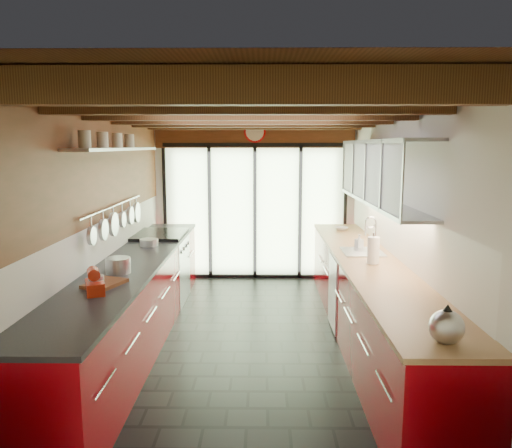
# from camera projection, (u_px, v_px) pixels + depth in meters

# --- Properties ---
(ground) EXTENTS (5.50, 5.50, 0.00)m
(ground) POSITION_uv_depth(u_px,v_px,m) (251.00, 341.00, 5.50)
(ground) COLOR black
(ground) RESTS_ON ground
(room_shell) EXTENTS (5.50, 5.50, 5.50)m
(room_shell) POSITION_uv_depth(u_px,v_px,m) (251.00, 192.00, 5.25)
(room_shell) COLOR silver
(room_shell) RESTS_ON ground
(ceiling_beams) EXTENTS (3.14, 5.06, 4.90)m
(ceiling_beams) POSITION_uv_depth(u_px,v_px,m) (252.00, 116.00, 5.49)
(ceiling_beams) COLOR #593316
(ceiling_beams) RESTS_ON ground
(glass_door) EXTENTS (2.95, 0.10, 2.90)m
(glass_door) POSITION_uv_depth(u_px,v_px,m) (255.00, 176.00, 7.90)
(glass_door) COLOR #C6EAAD
(glass_door) RESTS_ON ground
(left_counter) EXTENTS (0.68, 5.00, 0.92)m
(left_counter) POSITION_uv_depth(u_px,v_px,m) (135.00, 301.00, 5.45)
(left_counter) COLOR #91040C
(left_counter) RESTS_ON ground
(range_stove) EXTENTS (0.66, 0.90, 0.97)m
(range_stove) POSITION_uv_depth(u_px,v_px,m) (161.00, 268.00, 6.88)
(range_stove) COLOR silver
(range_stove) RESTS_ON ground
(right_counter) EXTENTS (0.68, 5.00, 0.92)m
(right_counter) POSITION_uv_depth(u_px,v_px,m) (368.00, 302.00, 5.42)
(right_counter) COLOR #91040C
(right_counter) RESTS_ON ground
(sink_assembly) EXTENTS (0.45, 0.52, 0.43)m
(sink_assembly) POSITION_uv_depth(u_px,v_px,m) (364.00, 249.00, 5.73)
(sink_assembly) COLOR silver
(sink_assembly) RESTS_ON right_counter
(upper_cabinets_right) EXTENTS (0.34, 3.00, 3.00)m
(upper_cabinets_right) POSITION_uv_depth(u_px,v_px,m) (381.00, 172.00, 5.49)
(upper_cabinets_right) COLOR silver
(upper_cabinets_right) RESTS_ON ground
(left_wall_fixtures) EXTENTS (0.28, 2.60, 0.96)m
(left_wall_fixtures) POSITION_uv_depth(u_px,v_px,m) (118.00, 176.00, 5.49)
(left_wall_fixtures) COLOR silver
(left_wall_fixtures) RESTS_ON ground
(stand_mixer) EXTENTS (0.23, 0.28, 0.23)m
(stand_mixer) POSITION_uv_depth(u_px,v_px,m) (95.00, 283.00, 4.13)
(stand_mixer) COLOR red
(stand_mixer) RESTS_ON left_counter
(pot_large) EXTENTS (0.26, 0.26, 0.15)m
(pot_large) POSITION_uv_depth(u_px,v_px,m) (118.00, 265.00, 4.80)
(pot_large) COLOR silver
(pot_large) RESTS_ON left_counter
(pot_small) EXTENTS (0.26, 0.26, 0.09)m
(pot_small) POSITION_uv_depth(u_px,v_px,m) (149.00, 242.00, 6.11)
(pot_small) COLOR silver
(pot_small) RESTS_ON left_counter
(cutting_board) EXTENTS (0.37, 0.43, 0.03)m
(cutting_board) POSITION_uv_depth(u_px,v_px,m) (105.00, 284.00, 4.39)
(cutting_board) COLOR brown
(cutting_board) RESTS_ON left_counter
(kettle) EXTENTS (0.28, 0.30, 0.26)m
(kettle) POSITION_uv_depth(u_px,v_px,m) (447.00, 325.00, 3.10)
(kettle) COLOR silver
(kettle) RESTS_ON right_counter
(paper_towel) EXTENTS (0.14, 0.14, 0.34)m
(paper_towel) POSITION_uv_depth(u_px,v_px,m) (373.00, 251.00, 5.16)
(paper_towel) COLOR white
(paper_towel) RESTS_ON right_counter
(soap_bottle) EXTENTS (0.11, 0.11, 0.18)m
(soap_bottle) POSITION_uv_depth(u_px,v_px,m) (359.00, 242.00, 5.92)
(soap_bottle) COLOR silver
(soap_bottle) RESTS_ON right_counter
(bowl) EXTENTS (0.19, 0.19, 0.05)m
(bowl) POSITION_uv_depth(u_px,v_px,m) (341.00, 229.00, 7.25)
(bowl) COLOR silver
(bowl) RESTS_ON right_counter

